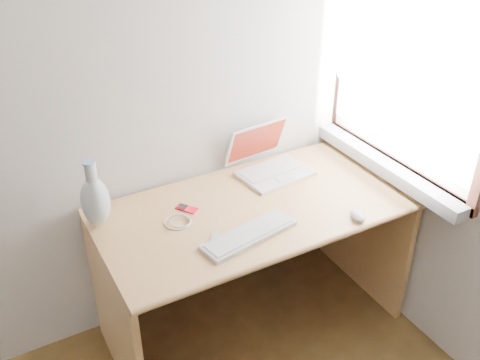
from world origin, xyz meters
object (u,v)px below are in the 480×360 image
external_keyboard (249,235)px  vase (95,200)px  desk (246,234)px  laptop (270,162)px

external_keyboard → vase: 0.64m
desk → external_keyboard: size_ratio=3.22×
desk → laptop: bearing=33.0°
desk → vase: (-0.64, 0.11, 0.33)m
desk → vase: 0.73m
external_keyboard → vase: bearing=133.2°
desk → external_keyboard: (-0.14, -0.27, 0.22)m
desk → laptop: laptop is taller
desk → vase: vase is taller
laptop → external_keyboard: 0.54m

